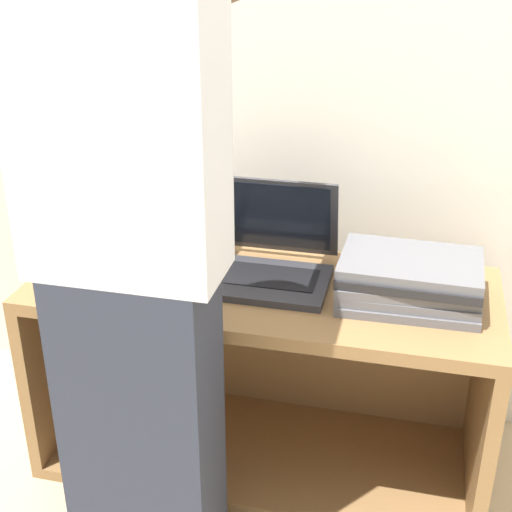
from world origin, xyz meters
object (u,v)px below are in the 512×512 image
object	(u,v)px
laptop_stack_left	(130,254)
laptop_stack_right	(409,280)
person	(130,255)
laptop_open	(267,259)

from	to	relation	value
laptop_stack_left	laptop_stack_right	distance (m)	0.76
laptop_stack_left	laptop_stack_right	size ratio (longest dim) A/B	1.00
laptop_stack_left	person	world-z (taller)	person
person	laptop_open	bearing A→B (deg)	68.40
laptop_open	laptop_stack_right	distance (m)	0.39
laptop_open	laptop_stack_right	bearing A→B (deg)	-7.66
person	laptop_stack_right	bearing A→B (deg)	36.47
laptop_stack_right	laptop_stack_left	bearing A→B (deg)	179.84
laptop_stack_left	laptop_open	bearing A→B (deg)	7.33
laptop_stack_right	person	bearing A→B (deg)	-143.53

